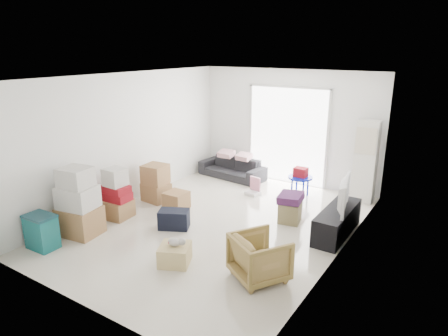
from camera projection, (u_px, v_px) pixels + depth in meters
room_shell at (218, 154)px, 7.10m from camera, size 4.98×6.48×3.18m
sliding_door at (287, 131)px, 9.52m from camera, size 2.10×0.04×2.33m
ac_tower at (366, 162)px, 8.35m from camera, size 0.45×0.30×1.75m
tv_console at (337, 222)px, 7.00m from camera, size 0.43×1.44×0.48m
television at (339, 206)px, 6.91m from camera, size 0.75×1.07×0.13m
sofa at (232, 165)px, 10.05m from camera, size 1.76×0.67×0.67m
pillow_left at (226, 148)px, 10.05m from camera, size 0.35×0.28×0.11m
pillow_right at (244, 151)px, 9.78m from camera, size 0.38×0.31×0.13m
armchair at (260, 255)px, 5.63m from camera, size 0.95×0.93×0.73m
storage_bins at (42, 232)px, 6.51m from camera, size 0.51×0.37×0.58m
box_stack_a at (79, 205)px, 6.93m from camera, size 0.74×0.64×1.22m
box_stack_b at (117, 196)px, 7.65m from camera, size 0.55×0.54×0.99m
box_stack_c at (156, 183)px, 8.50m from camera, size 0.57×0.50×0.80m
loose_box at (176, 200)px, 8.14m from camera, size 0.43×0.43×0.36m
duffel_bag at (174, 219)px, 7.26m from camera, size 0.63×0.53×0.35m
ottoman at (290, 212)px, 7.51m from camera, size 0.45×0.45×0.38m
blanket at (290, 200)px, 7.44m from camera, size 0.47×0.47×0.14m
kids_table at (300, 176)px, 8.73m from camera, size 0.53×0.53×0.66m
toy_walker at (254, 190)px, 8.95m from camera, size 0.33×0.30×0.39m
wood_crate at (175, 254)px, 6.08m from camera, size 0.60×0.60×0.30m
plush_bunny at (176, 242)px, 6.00m from camera, size 0.29×0.16×0.15m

